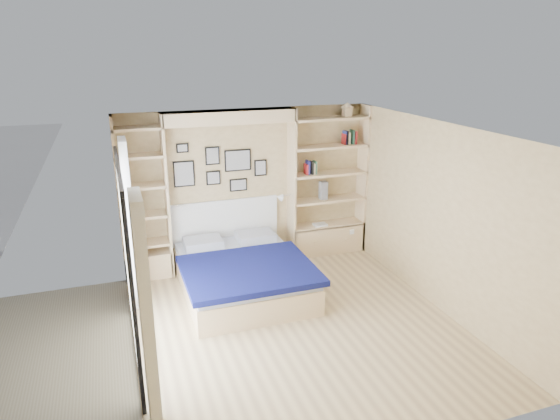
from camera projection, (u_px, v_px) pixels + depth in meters
name	position (u px, v px, depth m)	size (l,w,h in m)	color
ground	(296.00, 325.00, 6.40)	(4.50, 4.50, 0.00)	tan
room_shell	(235.00, 213.00, 7.31)	(4.50, 4.50, 4.50)	#CFB57F
bed	(242.00, 273.00, 7.22)	(1.78, 2.20, 1.07)	beige
photo_gallery	(219.00, 168.00, 7.75)	(1.48, 0.02, 0.82)	black
reading_lamps	(233.00, 202.00, 7.76)	(1.92, 0.12, 0.15)	silver
shelf_decor	(314.00, 157.00, 8.06)	(3.53, 0.23, 2.03)	#A51E1E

